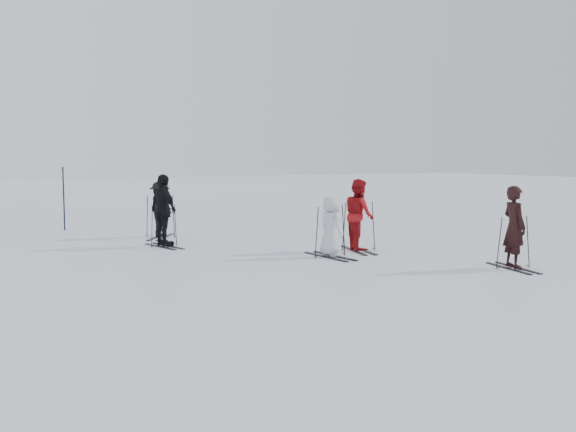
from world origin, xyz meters
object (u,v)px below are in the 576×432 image
object	(u,v)px
skier_near_dark	(514,228)
skier_grey	(330,227)
skier_red	(359,215)
skier_uphill_left	(164,211)
piste_marker	(64,199)
skier_uphill_far	(160,210)

from	to	relation	value
skier_near_dark	skier_grey	xyz separation A→B (m)	(-2.62, 3.42, -0.16)
skier_red	skier_uphill_left	distance (m)	5.36
skier_near_dark	piste_marker	world-z (taller)	piste_marker
skier_red	skier_uphill_left	bearing A→B (deg)	67.76
skier_grey	skier_uphill_far	world-z (taller)	skier_uphill_far
skier_near_dark	skier_red	xyz separation A→B (m)	(-1.38, 3.92, 0.03)
skier_uphill_far	skier_near_dark	bearing A→B (deg)	-117.63
skier_near_dark	piste_marker	distance (m)	14.61
skier_red	skier_uphill_left	size ratio (longest dim) A/B	0.95
skier_near_dark	skier_uphill_far	xyz separation A→B (m)	(-5.02, 9.24, -0.06)
skier_red	skier_grey	distance (m)	1.34
skier_red	skier_grey	world-z (taller)	skier_red
skier_near_dark	skier_red	bearing A→B (deg)	33.25
skier_near_dark	skier_uphill_left	size ratio (longest dim) A/B	0.92
skier_uphill_left	piste_marker	size ratio (longest dim) A/B	0.93
skier_grey	skier_uphill_left	bearing A→B (deg)	36.11
skier_grey	skier_uphill_far	xyz separation A→B (m)	(-2.41, 5.82, 0.11)
skier_uphill_left	skier_uphill_far	world-z (taller)	skier_uphill_left
skier_uphill_left	skier_grey	bearing A→B (deg)	-152.97
skier_near_dark	skier_uphill_far	distance (m)	10.52
piste_marker	skier_uphill_far	bearing A→B (deg)	-57.59
skier_near_dark	skier_uphill_left	distance (m)	9.14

